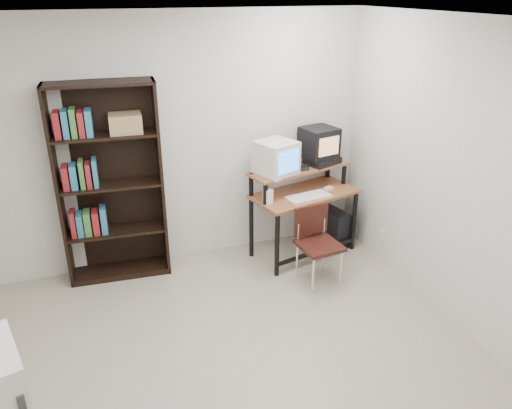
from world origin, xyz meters
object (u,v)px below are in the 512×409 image
object	(u,v)px
school_chair	(316,237)
bookshelf	(110,182)
crt_tv	(319,142)
pc_tower	(331,226)
computer_desk	(303,196)
crt_monitor	(276,158)

from	to	relation	value
school_chair	bookshelf	world-z (taller)	bookshelf
crt_tv	pc_tower	xyz separation A→B (m)	(0.16, -0.10, -1.00)
computer_desk	bookshelf	distance (m)	2.03
computer_desk	pc_tower	xyz separation A→B (m)	(0.41, 0.09, -0.47)
crt_tv	school_chair	bearing A→B (deg)	-127.82
school_chair	crt_tv	bearing A→B (deg)	58.95
computer_desk	crt_tv	xyz separation A→B (m)	(0.25, 0.19, 0.53)
crt_monitor	school_chair	size ratio (longest dim) A/B	0.61
crt_tv	school_chair	world-z (taller)	crt_tv
pc_tower	bookshelf	size ratio (longest dim) A/B	0.22
crt_monitor	bookshelf	size ratio (longest dim) A/B	0.24
pc_tower	school_chair	size ratio (longest dim) A/B	0.57
bookshelf	school_chair	bearing A→B (deg)	-19.81
crt_monitor	pc_tower	world-z (taller)	crt_monitor
computer_desk	crt_monitor	xyz separation A→B (m)	(-0.31, 0.04, 0.46)
pc_tower	bookshelf	world-z (taller)	bookshelf
crt_monitor	crt_tv	world-z (taller)	crt_tv
computer_desk	bookshelf	world-z (taller)	bookshelf
crt_tv	crt_monitor	bearing A→B (deg)	-177.86
bookshelf	crt_tv	bearing A→B (deg)	2.51
computer_desk	crt_monitor	distance (m)	0.56
crt_monitor	crt_tv	size ratio (longest dim) A/B	1.16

